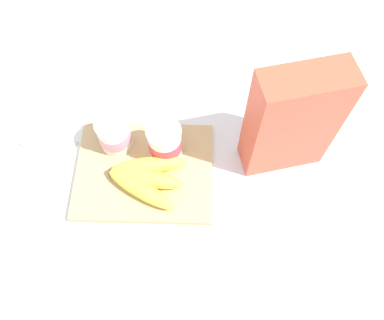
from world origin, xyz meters
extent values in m
plane|color=white|center=(0.00, 0.00, 0.00)|extent=(2.40, 2.40, 0.00)
cube|color=tan|center=(0.00, 0.00, 0.01)|extent=(0.29, 0.23, 0.02)
cube|color=#D85138|center=(0.30, 0.05, 0.14)|extent=(0.18, 0.11, 0.27)
cylinder|color=white|center=(-0.06, 0.06, 0.06)|extent=(0.07, 0.07, 0.08)
cylinder|color=pink|center=(-0.06, 0.06, 0.06)|extent=(0.07, 0.07, 0.03)
cylinder|color=silver|center=(-0.06, 0.06, 0.10)|extent=(0.07, 0.07, 0.00)
cylinder|color=white|center=(0.04, 0.04, 0.06)|extent=(0.07, 0.07, 0.09)
cylinder|color=#DB384C|center=(0.04, 0.04, 0.06)|extent=(0.07, 0.07, 0.04)
cylinder|color=silver|center=(0.04, 0.04, 0.10)|extent=(0.07, 0.07, 0.00)
ellipsoid|color=yellow|center=(0.00, -0.05, 0.03)|extent=(0.16, 0.11, 0.03)
ellipsoid|color=yellow|center=(0.01, -0.03, 0.03)|extent=(0.16, 0.06, 0.04)
ellipsoid|color=yellow|center=(0.01, 0.00, 0.04)|extent=(0.16, 0.06, 0.04)
cylinder|color=brown|center=(-0.07, -0.01, 0.03)|extent=(0.01, 0.01, 0.02)
cylinder|color=silver|center=(-0.21, 0.07, 0.00)|extent=(0.11, 0.01, 0.01)
ellipsoid|color=silver|center=(-0.27, 0.07, 0.01)|extent=(0.04, 0.02, 0.01)
camera|label=1|loc=(0.11, -0.37, 0.78)|focal=36.85mm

